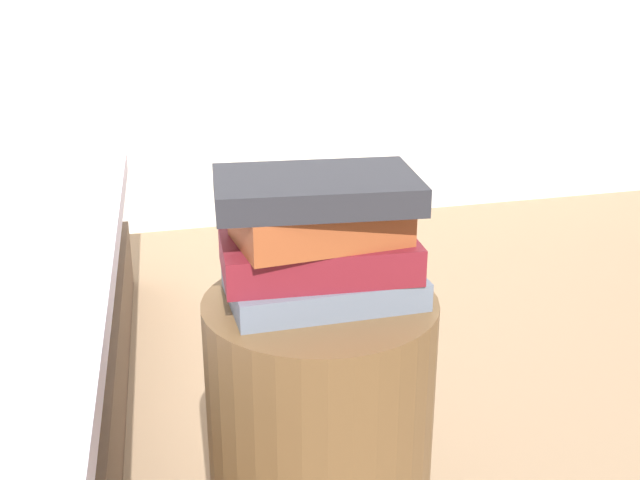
# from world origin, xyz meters

# --- Properties ---
(side_table) EXTENTS (0.37, 0.37, 0.56)m
(side_table) POSITION_xyz_m (0.00, 0.00, 0.28)
(side_table) COLOR brown
(side_table) RESTS_ON ground_plane
(book_slate) EXTENTS (0.29, 0.18, 0.04)m
(book_slate) POSITION_xyz_m (0.01, 0.01, 0.59)
(book_slate) COLOR slate
(book_slate) RESTS_ON side_table
(book_maroon) EXTENTS (0.31, 0.19, 0.06)m
(book_maroon) POSITION_xyz_m (-0.00, 0.01, 0.64)
(book_maroon) COLOR maroon
(book_maroon) RESTS_ON book_slate
(book_rust) EXTENTS (0.26, 0.17, 0.06)m
(book_rust) POSITION_xyz_m (0.00, -0.00, 0.69)
(book_rust) COLOR #994723
(book_rust) RESTS_ON book_maroon
(book_charcoal) EXTENTS (0.32, 0.22, 0.04)m
(book_charcoal) POSITION_xyz_m (-0.01, 0.00, 0.74)
(book_charcoal) COLOR #28282D
(book_charcoal) RESTS_ON book_rust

